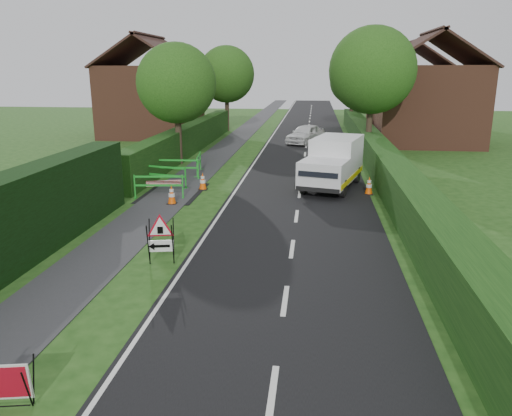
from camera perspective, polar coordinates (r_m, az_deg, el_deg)
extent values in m
plane|color=#1D4513|center=(11.37, -9.95, -11.99)|extent=(120.00, 120.00, 0.00)
cube|color=black|center=(44.94, 5.99, 8.79)|extent=(6.00, 90.00, 0.02)
cube|color=#2D2D30|center=(45.34, -1.06, 8.93)|extent=(2.00, 90.00, 0.02)
cube|color=#14380F|center=(33.06, -7.57, 6.32)|extent=(1.00, 24.00, 1.80)
cube|color=#14380F|center=(26.38, 14.06, 3.67)|extent=(1.20, 50.00, 1.50)
cube|color=brown|center=(41.80, -11.79, 11.83)|extent=(7.00, 7.00, 5.50)
cube|color=#331E19|center=(42.33, -14.44, 16.93)|extent=(4.00, 7.40, 2.58)
cube|color=#331E19|center=(41.24, -9.68, 17.24)|extent=(4.00, 7.40, 2.58)
cube|color=#331E19|center=(41.81, -12.18, 18.59)|extent=(0.25, 7.40, 0.18)
cube|color=brown|center=(38.54, 18.92, 11.05)|extent=(7.00, 7.00, 5.50)
cube|color=#331E19|center=(38.16, 16.76, 16.98)|extent=(4.00, 7.40, 2.58)
cube|color=#331E19|center=(38.89, 22.06, 16.49)|extent=(4.00, 7.40, 2.58)
cube|color=#331E19|center=(38.54, 19.59, 18.36)|extent=(0.25, 7.40, 0.18)
cube|color=brown|center=(52.46, 16.88, 12.19)|extent=(7.00, 7.00, 5.50)
cube|color=#331E19|center=(52.15, 15.25, 16.52)|extent=(4.00, 7.40, 2.58)
cube|color=#331E19|center=(52.75, 19.16, 16.21)|extent=(4.00, 7.40, 2.58)
cube|color=#331E19|center=(52.46, 17.32, 17.57)|extent=(0.25, 7.40, 0.18)
cylinder|color=#2D2116|center=(28.94, -8.81, 7.60)|extent=(0.36, 0.36, 2.62)
sphere|color=#1D4512|center=(28.69, -9.08, 13.91)|extent=(4.40, 4.40, 4.40)
cylinder|color=#2D2116|center=(32.03, 12.76, 8.47)|extent=(0.36, 0.36, 2.97)
sphere|color=#1D4512|center=(31.81, 13.17, 15.09)|extent=(5.20, 5.20, 5.20)
cylinder|color=#2D2116|center=(44.47, -3.32, 10.58)|extent=(0.36, 0.36, 2.80)
sphere|color=#1D4512|center=(44.30, -3.39, 15.02)|extent=(4.80, 4.80, 4.80)
cylinder|color=#2D2116|center=(47.92, 10.84, 10.48)|extent=(0.36, 0.36, 2.45)
sphere|color=#1D4512|center=(47.76, 11.02, 14.08)|extent=(4.20, 4.20, 4.20)
cylinder|color=black|center=(9.00, -24.69, -18.34)|extent=(0.08, 0.27, 0.78)
cylinder|color=black|center=(9.22, -24.08, -17.38)|extent=(0.08, 0.27, 0.78)
cube|color=white|center=(9.22, -27.21, -17.31)|extent=(0.95, 0.30, 0.68)
cube|color=#B20C1F|center=(9.21, -27.24, -17.36)|extent=(0.86, 0.26, 0.59)
cylinder|color=black|center=(13.84, -12.22, -4.16)|extent=(0.11, 0.38, 1.22)
cylinder|color=black|center=(14.13, -12.07, -3.75)|extent=(0.11, 0.38, 1.22)
cylinder|color=black|center=(13.77, -9.50, -4.12)|extent=(0.11, 0.38, 1.22)
cylinder|color=black|center=(14.06, -9.41, -3.70)|extent=(0.11, 0.38, 1.22)
cube|color=white|center=(13.95, -10.79, -4.28)|extent=(0.67, 0.16, 0.33)
cube|color=black|center=(13.94, -10.80, -4.30)|extent=(0.48, 0.11, 0.08)
cone|color=black|center=(13.97, -11.88, -4.32)|extent=(0.19, 0.22, 0.20)
cube|color=black|center=(13.78, -10.90, -2.51)|extent=(0.15, 0.04, 0.20)
cube|color=silver|center=(23.59, 9.21, 5.82)|extent=(2.63, 3.45, 1.83)
cube|color=silver|center=(21.44, 7.77, 3.94)|extent=(2.35, 2.40, 1.12)
cube|color=black|center=(20.48, 7.14, 4.21)|extent=(1.67, 0.65, 0.51)
cube|color=#FFE90D|center=(23.10, 6.32, 3.89)|extent=(1.25, 4.53, 0.23)
cube|color=#FFE90D|center=(22.68, 10.99, 3.48)|extent=(1.25, 4.53, 0.23)
cube|color=black|center=(20.66, 7.07, 2.10)|extent=(1.82, 0.60, 0.19)
cylinder|color=black|center=(21.73, 5.50, 2.61)|extent=(0.42, 0.79, 0.76)
cylinder|color=black|center=(21.33, 9.90, 2.20)|extent=(0.42, 0.79, 0.76)
cylinder|color=black|center=(24.61, 7.54, 4.07)|extent=(0.42, 0.79, 0.76)
cylinder|color=black|center=(24.26, 11.45, 3.73)|extent=(0.42, 0.79, 0.76)
cube|color=black|center=(22.16, 12.74, 1.59)|extent=(0.38, 0.38, 0.04)
cone|color=#FF5808|center=(22.07, 12.80, 2.59)|extent=(0.32, 0.32, 0.75)
cylinder|color=white|center=(22.08, 12.80, 2.49)|extent=(0.25, 0.25, 0.14)
cylinder|color=white|center=(22.04, 12.82, 2.97)|extent=(0.17, 0.17, 0.10)
cube|color=black|center=(24.14, 10.47, 2.85)|extent=(0.38, 0.38, 0.04)
cone|color=#FF5808|center=(24.06, 10.52, 3.77)|extent=(0.32, 0.32, 0.75)
cylinder|color=white|center=(24.07, 10.51, 3.68)|extent=(0.25, 0.25, 0.14)
cylinder|color=white|center=(24.03, 10.53, 4.12)|extent=(0.17, 0.17, 0.10)
cube|color=black|center=(26.75, 9.76, 4.11)|extent=(0.38, 0.38, 0.04)
cone|color=#FF5808|center=(26.68, 9.80, 4.94)|extent=(0.32, 0.32, 0.75)
cylinder|color=white|center=(26.69, 9.79, 4.86)|extent=(0.25, 0.25, 0.14)
cylinder|color=white|center=(26.65, 9.81, 5.26)|extent=(0.17, 0.17, 0.10)
cube|color=black|center=(20.32, -9.57, 0.50)|extent=(0.38, 0.38, 0.04)
cone|color=#FF5808|center=(20.22, -9.62, 1.58)|extent=(0.32, 0.32, 0.75)
cylinder|color=white|center=(20.23, -9.62, 1.48)|extent=(0.25, 0.25, 0.14)
cylinder|color=white|center=(20.18, -9.64, 2.00)|extent=(0.17, 0.17, 0.10)
cube|color=black|center=(22.59, -6.08, 2.15)|extent=(0.38, 0.38, 0.04)
cone|color=#FF5808|center=(22.50, -6.11, 3.13)|extent=(0.32, 0.32, 0.75)
cylinder|color=white|center=(22.51, -6.11, 3.04)|extent=(0.25, 0.25, 0.14)
cylinder|color=white|center=(22.47, -6.12, 3.50)|extent=(0.17, 0.17, 0.10)
cube|color=green|center=(21.47, -13.68, 2.40)|extent=(0.06, 0.06, 1.00)
cube|color=green|center=(21.11, -8.38, 2.46)|extent=(0.06, 0.06, 1.00)
cube|color=green|center=(21.18, -11.11, 3.54)|extent=(1.99, 0.31, 0.08)
cube|color=green|center=(21.26, -11.06, 2.57)|extent=(1.99, 0.31, 0.08)
cube|color=green|center=(21.58, -13.60, 1.16)|extent=(0.11, 0.35, 0.04)
cube|color=green|center=(21.22, -8.33, 1.20)|extent=(0.11, 0.35, 0.04)
cube|color=green|center=(23.77, -12.30, 3.74)|extent=(0.06, 0.06, 1.00)
cube|color=green|center=(22.76, -8.06, 3.42)|extent=(0.06, 0.06, 1.00)
cube|color=green|center=(23.17, -10.28, 4.60)|extent=(1.95, 0.54, 0.08)
cube|color=green|center=(23.24, -10.23, 3.71)|extent=(1.95, 0.54, 0.08)
cube|color=green|center=(23.87, -12.24, 2.61)|extent=(0.14, 0.35, 0.04)
cube|color=green|center=(22.86, -8.02, 2.25)|extent=(0.14, 0.35, 0.04)
cube|color=green|center=(25.20, -11.12, 4.46)|extent=(0.05, 0.05, 1.00)
cube|color=green|center=(24.78, -6.62, 4.46)|extent=(0.05, 0.05, 1.00)
cube|color=green|center=(24.90, -8.93, 5.41)|extent=(2.00, 0.16, 0.08)
cube|color=green|center=(24.96, -8.90, 4.58)|extent=(2.00, 0.16, 0.08)
cube|color=green|center=(25.30, -11.06, 3.39)|extent=(0.08, 0.35, 0.04)
cube|color=green|center=(24.87, -6.59, 3.38)|extent=(0.08, 0.35, 0.04)
cube|color=green|center=(25.12, -6.75, 4.61)|extent=(0.06, 0.06, 1.00)
cube|color=green|center=(27.08, -6.38, 5.41)|extent=(0.06, 0.06, 1.00)
cube|color=green|center=(26.02, -6.59, 5.93)|extent=(0.34, 1.99, 0.08)
cube|color=green|center=(26.09, -6.56, 5.13)|extent=(0.34, 1.99, 0.08)
cube|color=green|center=(25.21, -6.72, 3.54)|extent=(0.35, 0.11, 0.04)
cube|color=green|center=(27.16, -6.35, 4.41)|extent=(0.35, 0.11, 0.04)
cube|color=red|center=(22.17, -10.45, 1.67)|extent=(1.45, 0.48, 0.25)
imported|color=white|center=(36.93, 5.69, 8.42)|extent=(3.13, 4.36, 1.38)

